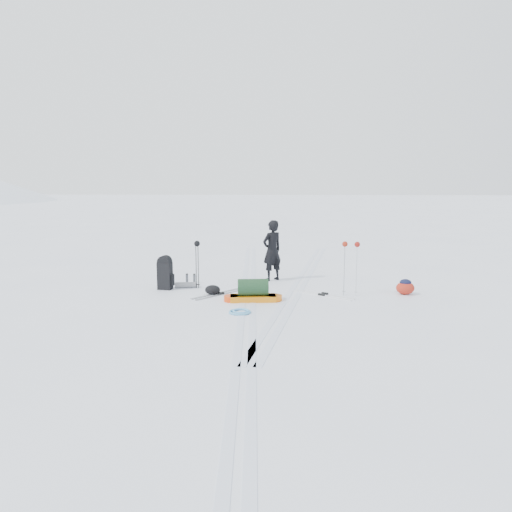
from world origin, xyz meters
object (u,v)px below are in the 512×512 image
Objects in this scene: skier at (272,250)px; expedition_rucksack at (168,274)px; ski_poles_black at (197,249)px; pulk_sled at (253,293)px.

expedition_rucksack is at bearing -12.91° from skier.
skier is 2.28m from ski_poles_black.
skier reaches higher than ski_poles_black.
pulk_sled is at bearing 41.86° from skier.
ski_poles_black is at bearing -8.75° from skier.
pulk_sled is 2.62m from expedition_rucksack.
pulk_sled is 1.46× the size of expedition_rucksack.
ski_poles_black reaches higher than expedition_rucksack.
skier is at bearing 75.06° from pulk_sled.
ski_poles_black is (0.75, 0.20, 0.62)m from expedition_rucksack.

